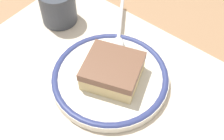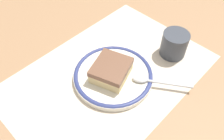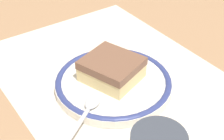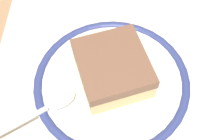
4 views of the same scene
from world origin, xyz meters
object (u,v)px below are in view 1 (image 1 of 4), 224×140
at_px(cake_slice, 113,71).
at_px(spoon, 119,35).
at_px(cup, 58,8).
at_px(napkin, 6,62).
at_px(plate, 112,79).

distance_m(cake_slice, spoon, 0.10).
bearing_deg(spoon, cup, -169.26).
relative_size(cup, napkin, 0.68).
bearing_deg(napkin, cake_slice, 25.24).
xyz_separation_m(cup, napkin, (0.00, -0.15, -0.03)).
xyz_separation_m(cake_slice, spoon, (-0.05, 0.09, -0.02)).
distance_m(plate, napkin, 0.21).
relative_size(cake_slice, napkin, 1.10).
distance_m(cup, napkin, 0.15).
height_order(cake_slice, spoon, cake_slice).
bearing_deg(cake_slice, spoon, 121.75).
distance_m(plate, cup, 0.20).
relative_size(plate, cake_slice, 1.79).
height_order(plate, cup, cup).
height_order(plate, spoon, spoon).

